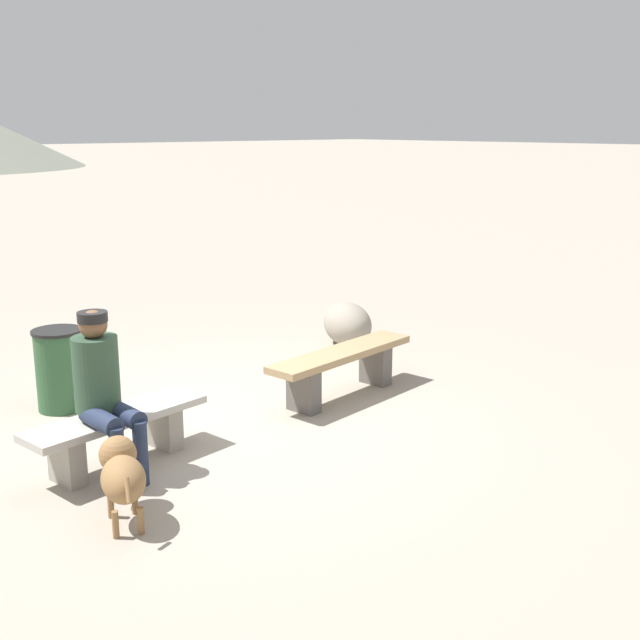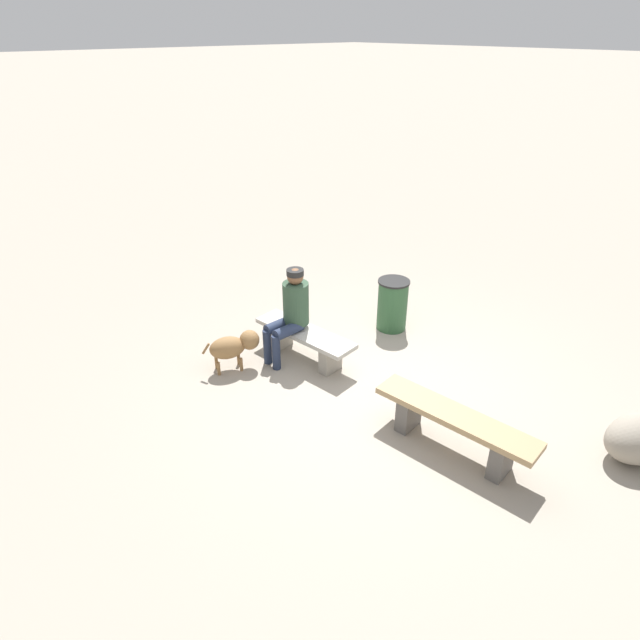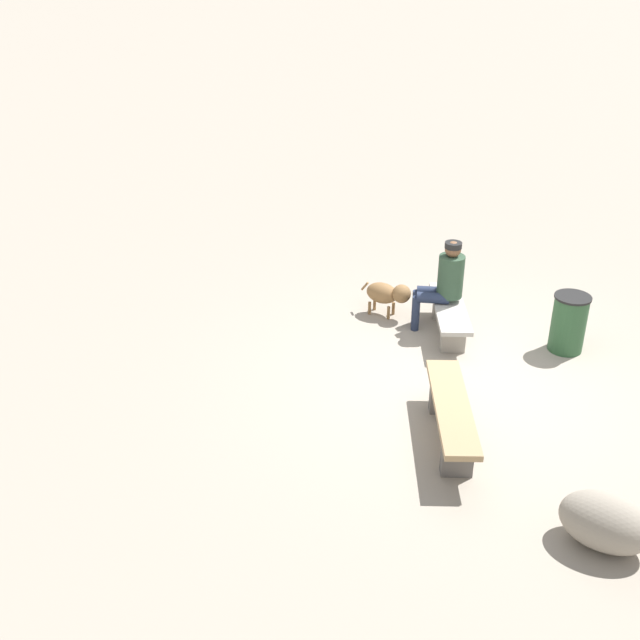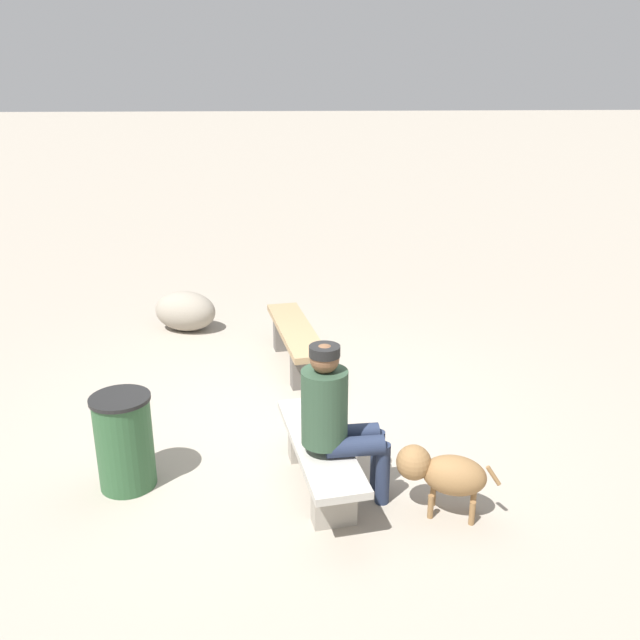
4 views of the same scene
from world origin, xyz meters
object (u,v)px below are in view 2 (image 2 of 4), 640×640
object	(u,v)px
bench_right	(305,339)
dog	(234,346)
bench_left	(454,424)
seated_person	(291,309)
trash_bin	(392,305)

from	to	relation	value
bench_right	dog	xyz separation A→B (m)	(0.43, 0.85, 0.05)
bench_left	seated_person	bearing A→B (deg)	-4.49
bench_right	seated_person	xyz separation A→B (m)	(0.15, 0.10, 0.44)
seated_person	trash_bin	distance (m)	1.69
bench_left	trash_bin	size ratio (longest dim) A/B	2.34
bench_left	bench_right	xyz separation A→B (m)	(2.43, -0.01, -0.04)
dog	seated_person	bearing A→B (deg)	2.23
bench_left	trash_bin	distance (m)	2.69
trash_bin	bench_left	bearing A→B (deg)	145.32
seated_person	bench_right	bearing A→B (deg)	-147.54
dog	trash_bin	bearing A→B (deg)	6.79
seated_person	dog	xyz separation A→B (m)	(0.27, 0.75, -0.38)
seated_person	dog	distance (m)	0.89
bench_right	seated_person	bearing A→B (deg)	26.64
seated_person	bench_left	bearing A→B (deg)	-178.67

